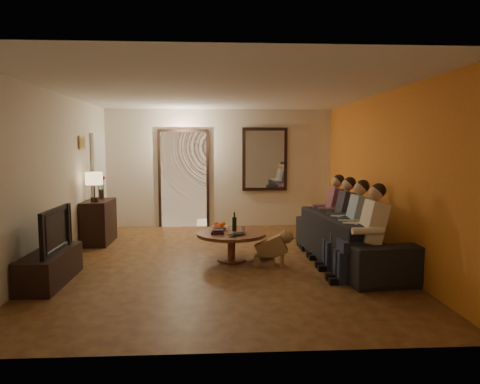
{
  "coord_description": "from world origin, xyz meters",
  "views": [
    {
      "loc": [
        -0.08,
        -6.52,
        1.77
      ],
      "look_at": [
        0.3,
        0.3,
        1.05
      ],
      "focal_mm": 32.0,
      "sensor_mm": 36.0,
      "label": 1
    }
  ],
  "objects": [
    {
      "name": "framed_art",
      "position": [
        -2.47,
        1.3,
        1.85
      ],
      "size": [
        0.03,
        0.28,
        0.24
      ],
      "primitive_type": "cube",
      "color": "#B28C33",
      "rests_on": "left_wall"
    },
    {
      "name": "coffee_table",
      "position": [
        0.15,
        0.01,
        0.23
      ],
      "size": [
        1.12,
        1.12,
        0.45
      ],
      "primitive_type": "cylinder",
      "rotation": [
        0.0,
        0.0,
        -0.05
      ],
      "color": "brown",
      "rests_on": "floor"
    },
    {
      "name": "tv",
      "position": [
        -2.25,
        -0.96,
        0.7
      ],
      "size": [
        1.0,
        0.13,
        0.57
      ],
      "primitive_type": "imported",
      "rotation": [
        0.0,
        0.0,
        1.57
      ],
      "color": "black",
      "rests_on": "tv_stand"
    },
    {
      "name": "floor",
      "position": [
        0.0,
        0.0,
        0.0
      ],
      "size": [
        5.0,
        6.0,
        0.01
      ],
      "primitive_type": "cube",
      "color": "#452512",
      "rests_on": "ground"
    },
    {
      "name": "person_c",
      "position": [
        1.9,
        0.07,
        0.6
      ],
      "size": [
        0.6,
        0.4,
        1.2
      ],
      "primitive_type": null,
      "color": "tan",
      "rests_on": "sofa"
    },
    {
      "name": "person_b",
      "position": [
        1.9,
        -0.53,
        0.6
      ],
      "size": [
        0.6,
        0.4,
        1.2
      ],
      "primitive_type": null,
      "color": "tan",
      "rests_on": "sofa"
    },
    {
      "name": "book_stack",
      "position": [
        -0.07,
        -0.09,
        0.48
      ],
      "size": [
        0.2,
        0.15,
        0.07
      ],
      "primitive_type": null,
      "color": "black",
      "rests_on": "coffee_table"
    },
    {
      "name": "wine_bottle",
      "position": [
        0.2,
        0.11,
        0.6
      ],
      "size": [
        0.07,
        0.07,
        0.31
      ],
      "primitive_type": null,
      "color": "black",
      "rests_on": "coffee_table"
    },
    {
      "name": "person_a",
      "position": [
        1.9,
        -1.13,
        0.6
      ],
      "size": [
        0.6,
        0.4,
        1.2
      ],
      "primitive_type": null,
      "color": "tan",
      "rests_on": "sofa"
    },
    {
      "name": "left_wall",
      "position": [
        -2.5,
        0.0,
        1.3
      ],
      "size": [
        0.02,
        6.0,
        2.6
      ],
      "primitive_type": "cube",
      "color": "beige",
      "rests_on": "floor"
    },
    {
      "name": "wine_glass",
      "position": [
        0.33,
        0.06,
        0.5
      ],
      "size": [
        0.06,
        0.06,
        0.1
      ],
      "primitive_type": "cylinder",
      "color": "silver",
      "rests_on": "coffee_table"
    },
    {
      "name": "flower_vase",
      "position": [
        -2.25,
        1.62,
        1.02
      ],
      "size": [
        0.14,
        0.14,
        0.44
      ],
      "primitive_type": null,
      "color": "red",
      "rests_on": "dresser"
    },
    {
      "name": "table_lamp",
      "position": [
        -2.25,
        1.18,
        1.07
      ],
      "size": [
        0.3,
        0.3,
        0.54
      ],
      "primitive_type": null,
      "color": "beige",
      "rests_on": "dresser"
    },
    {
      "name": "laptop",
      "position": [
        0.25,
        -0.27,
        0.46
      ],
      "size": [
        0.39,
        0.38,
        0.03
      ],
      "primitive_type": "imported",
      "rotation": [
        0.0,
        0.0,
        0.72
      ],
      "color": "black",
      "rests_on": "coffee_table"
    },
    {
      "name": "fridge_glimpse",
      "position": [
        -0.55,
        2.98,
        0.9
      ],
      "size": [
        0.45,
        0.03,
        1.7
      ],
      "primitive_type": "cube",
      "color": "silver",
      "rests_on": "floor"
    },
    {
      "name": "door_trim",
      "position": [
        -0.8,
        2.97,
        1.05
      ],
      "size": [
        1.12,
        0.04,
        2.22
      ],
      "primitive_type": "cube",
      "color": "black",
      "rests_on": "floor"
    },
    {
      "name": "mirror_glass",
      "position": [
        1.0,
        2.93,
        1.5
      ],
      "size": [
        0.86,
        0.02,
        1.26
      ],
      "primitive_type": "cube",
      "color": "white",
      "rests_on": "back_wall"
    },
    {
      "name": "dog",
      "position": [
        0.74,
        -0.27,
        0.28
      ],
      "size": [
        0.59,
        0.33,
        0.56
      ],
      "primitive_type": null,
      "rotation": [
        0.0,
        0.0,
        -0.17
      ],
      "color": "#926643",
      "rests_on": "floor"
    },
    {
      "name": "mirror_frame",
      "position": [
        1.0,
        2.96,
        1.5
      ],
      "size": [
        1.0,
        0.05,
        1.4
      ],
      "primitive_type": "cube",
      "color": "black",
      "rests_on": "back_wall"
    },
    {
      "name": "dresser",
      "position": [
        -2.25,
        1.4,
        0.4
      ],
      "size": [
        0.45,
        0.9,
        0.8
      ],
      "primitive_type": "cube",
      "color": "black",
      "rests_on": "floor"
    },
    {
      "name": "back_wall",
      "position": [
        0.0,
        3.0,
        1.3
      ],
      "size": [
        5.0,
        0.02,
        2.6
      ],
      "primitive_type": "cube",
      "color": "beige",
      "rests_on": "floor"
    },
    {
      "name": "kitchen_doorway",
      "position": [
        -0.8,
        2.98,
        1.05
      ],
      "size": [
        1.0,
        0.06,
        2.1
      ],
      "primitive_type": "cube",
      "color": "#FFE0A5",
      "rests_on": "floor"
    },
    {
      "name": "white_door",
      "position": [
        -2.46,
        2.3,
        1.02
      ],
      "size": [
        0.06,
        0.85,
        2.04
      ],
      "primitive_type": "cube",
      "color": "white",
      "rests_on": "floor"
    },
    {
      "name": "art_canvas",
      "position": [
        -2.46,
        1.3,
        1.85
      ],
      "size": [
        0.01,
        0.22,
        0.18
      ],
      "primitive_type": "cube",
      "color": "brown",
      "rests_on": "left_wall"
    },
    {
      "name": "orange_accent",
      "position": [
        2.49,
        0.0,
        1.3
      ],
      "size": [
        0.01,
        6.0,
        2.6
      ],
      "primitive_type": "cube",
      "color": "#C67521",
      "rests_on": "right_wall"
    },
    {
      "name": "ceiling",
      "position": [
        0.0,
        0.0,
        2.6
      ],
      "size": [
        5.0,
        6.0,
        0.01
      ],
      "primitive_type": "cube",
      "color": "white",
      "rests_on": "back_wall"
    },
    {
      "name": "sofa",
      "position": [
        2.0,
        -0.23,
        0.38
      ],
      "size": [
        2.71,
        1.3,
        0.76
      ],
      "primitive_type": "imported",
      "rotation": [
        0.0,
        0.0,
        1.68
      ],
      "color": "black",
      "rests_on": "floor"
    },
    {
      "name": "tv_stand",
      "position": [
        -2.25,
        -0.96,
        0.21
      ],
      "size": [
        0.45,
        1.25,
        0.42
      ],
      "primitive_type": "cube",
      "color": "black",
      "rests_on": "floor"
    },
    {
      "name": "person_d",
      "position": [
        1.9,
        0.67,
        0.6
      ],
      "size": [
        0.6,
        0.4,
        1.2
      ],
      "primitive_type": null,
      "color": "tan",
      "rests_on": "sofa"
    },
    {
      "name": "bowl",
      "position": [
        -0.03,
        0.23,
        0.48
      ],
      "size": [
        0.26,
        0.26,
        0.06
      ],
      "primitive_type": "imported",
      "color": "white",
      "rests_on": "coffee_table"
    },
    {
      "name": "right_wall",
      "position": [
        2.5,
        0.0,
        1.3
      ],
      "size": [
        0.02,
        6.0,
        2.6
      ],
      "primitive_type": "cube",
      "color": "beige",
      "rests_on": "floor"
    },
    {
      "name": "oranges",
      "position": [
        -0.03,
        0.23,
        0.55
      ],
      "size": [
        0.2,
        0.2,
        0.08
      ],
      "primitive_type": null,
      "color": "#E95513",
      "rests_on": "bowl"
    },
    {
      "name": "front_wall",
      "position": [
        0.0,
        -3.0,
        1.3
      ],
      "size": [
        5.0,
        0.02,
        2.6
      ],
      "primitive_type": "cube",
      "color": "beige",
      "rests_on": "floor"
    }
  ]
}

